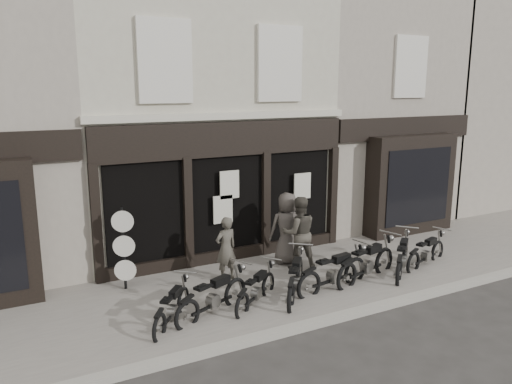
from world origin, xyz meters
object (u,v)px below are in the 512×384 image
motorcycle_1 (213,300)px  motorcycle_4 (334,275)px  motorcycle_5 (367,266)px  motorcycle_2 (256,292)px  man_centre (299,233)px  man_right (287,228)px  advert_sign_post (124,253)px  motorcycle_6 (402,260)px  motorcycle_7 (426,255)px  motorcycle_0 (172,310)px  man_left (226,249)px  motorcycle_3 (295,282)px

motorcycle_1 → motorcycle_4: size_ratio=0.89×
motorcycle_5 → motorcycle_2: bearing=163.7°
motorcycle_5 → man_centre: 1.90m
man_right → man_centre: bearing=109.9°
motorcycle_2 → advert_sign_post: advert_sign_post is taller
advert_sign_post → motorcycle_1: bearing=-37.5°
motorcycle_4 → advert_sign_post: size_ratio=1.07×
motorcycle_5 → motorcycle_6: 1.13m
motorcycle_4 → man_right: (-0.11, 1.97, 0.66)m
motorcycle_7 → man_centre: (-3.21, 1.34, 0.70)m
motorcycle_4 → motorcycle_1: bearing=168.9°
man_right → motorcycle_0: bearing=37.9°
motorcycle_7 → advert_sign_post: advert_sign_post is taller
man_right → advert_sign_post: bearing=8.8°
motorcycle_5 → advert_sign_post: bearing=142.9°
motorcycle_0 → advert_sign_post: bearing=52.0°
motorcycle_0 → motorcycle_1: 0.89m
motorcycle_4 → man_left: man_left is taller
motorcycle_0 → advert_sign_post: advert_sign_post is taller
motorcycle_3 → advert_sign_post: advert_sign_post is taller
motorcycle_0 → motorcycle_3: size_ratio=0.86×
motorcycle_7 → man_centre: 3.55m
motorcycle_6 → man_centre: (-2.25, 1.44, 0.66)m
motorcycle_3 → man_left: 1.93m
motorcycle_3 → motorcycle_4: (1.00, -0.10, 0.01)m
man_left → advert_sign_post: 2.41m
motorcycle_7 → man_left: 5.44m
motorcycle_1 → man_right: 3.56m
motorcycle_1 → man_right: size_ratio=1.02×
motorcycle_3 → man_centre: 1.81m
motorcycle_5 → man_left: size_ratio=1.43×
man_centre → motorcycle_1: bearing=40.7°
motorcycle_0 → motorcycle_6: size_ratio=0.85×
motorcycle_5 → motorcycle_7: size_ratio=1.18×
motorcycle_7 → motorcycle_0: bearing=163.1°
motorcycle_2 → motorcycle_1: bearing=145.3°
motorcycle_1 → motorcycle_7: motorcycle_1 is taller
motorcycle_3 → man_left: size_ratio=1.14×
motorcycle_4 → motorcycle_7: bearing=-6.8°
motorcycle_7 → man_left: man_left is taller
man_left → man_centre: size_ratio=0.83×
motorcycle_2 → motorcycle_5: motorcycle_5 is taller
motorcycle_3 → motorcycle_4: size_ratio=0.81×
motorcycle_0 → man_centre: man_centre is taller
motorcycle_6 → motorcycle_5: bearing=137.1°
motorcycle_0 → man_left: bearing=-10.9°
motorcycle_4 → man_centre: size_ratio=1.16×
motorcycle_5 → motorcycle_0: bearing=163.9°
motorcycle_4 → man_centre: 1.63m
motorcycle_7 → motorcycle_2: bearing=163.2°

